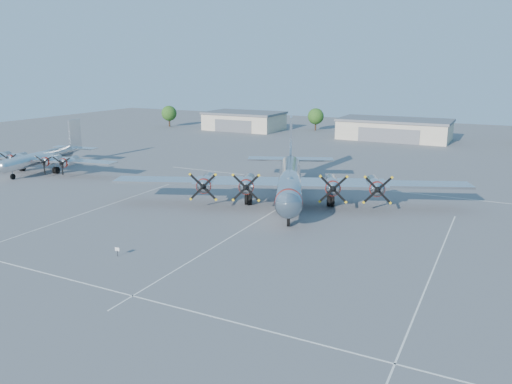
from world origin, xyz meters
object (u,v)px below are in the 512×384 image
at_px(tree_far_west, 169,113).
at_px(main_bomber_b29, 289,201).
at_px(info_placard, 117,250).
at_px(hangar_west, 244,121).
at_px(tree_west, 316,116).
at_px(bomber_west, 44,171).
at_px(hangar_center, 394,129).

xyz_separation_m(tree_far_west, main_bomber_b29, (69.88, -65.96, -4.22)).
bearing_deg(main_bomber_b29, info_placard, -127.43).
xyz_separation_m(hangar_west, tree_far_west, (-25.00, -3.96, 1.51)).
bearing_deg(info_placard, tree_west, 90.17).
relative_size(tree_far_west, info_placard, 6.97).
height_order(hangar_west, tree_far_west, tree_far_west).
height_order(main_bomber_b29, info_placard, main_bomber_b29).
distance_m(bomber_west, info_placard, 49.74).
xyz_separation_m(hangar_center, main_bomber_b29, (-0.12, -69.92, -2.71)).
height_order(hangar_center, bomber_west, hangar_center).
bearing_deg(main_bomber_b29, hangar_center, 67.29).
distance_m(hangar_center, bomber_west, 86.23).
bearing_deg(hangar_west, info_placard, -68.94).
distance_m(tree_west, info_placard, 107.10).
height_order(hangar_west, main_bomber_b29, hangar_west).
height_order(tree_west, info_placard, tree_west).
bearing_deg(bomber_west, hangar_west, 77.86).
xyz_separation_m(hangar_center, bomber_west, (-49.30, -70.70, -2.71)).
bearing_deg(hangar_west, bomber_west, -93.48).
distance_m(hangar_west, bomber_west, 70.88).
distance_m(hangar_west, info_placard, 104.56).
distance_m(tree_far_west, main_bomber_b29, 96.19).
bearing_deg(hangar_west, tree_far_west, -170.99).
height_order(tree_far_west, main_bomber_b29, tree_far_west).
bearing_deg(hangar_center, tree_far_west, -176.76).
xyz_separation_m(tree_far_west, bomber_west, (20.70, -66.74, -4.22)).
xyz_separation_m(hangar_center, info_placard, (-7.43, -97.55, -2.04)).
bearing_deg(bomber_west, tree_far_west, 98.57).
height_order(hangar_center, main_bomber_b29, hangar_center).
distance_m(main_bomber_b29, bomber_west, 49.19).
relative_size(tree_far_west, tree_west, 1.00).
bearing_deg(hangar_center, info_placard, -94.35).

